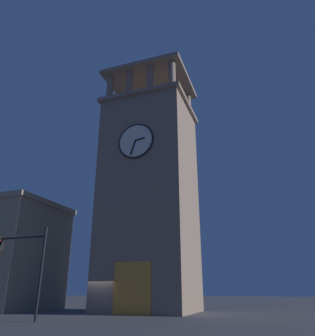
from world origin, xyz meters
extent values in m
plane|color=#4C4C51|center=(0.00, 0.00, 0.00)|extent=(200.00, 200.00, 0.00)
cube|color=gray|center=(-2.90, -3.20, 9.96)|extent=(8.11, 7.47, 19.92)
cube|color=gray|center=(-2.90, -3.20, 20.12)|extent=(8.71, 8.07, 0.40)
cylinder|color=gray|center=(-6.36, -0.07, 21.85)|extent=(0.70, 0.70, 3.06)
cylinder|color=gray|center=(-4.05, -0.07, 21.85)|extent=(0.70, 0.70, 3.06)
cylinder|color=gray|center=(-1.75, -0.07, 21.85)|extent=(0.70, 0.70, 3.06)
cylinder|color=gray|center=(0.55, -0.07, 21.85)|extent=(0.70, 0.70, 3.06)
cylinder|color=gray|center=(-6.36, -6.34, 21.85)|extent=(0.70, 0.70, 3.06)
cylinder|color=gray|center=(-4.05, -6.34, 21.85)|extent=(0.70, 0.70, 3.06)
cylinder|color=gray|center=(-1.75, -6.34, 21.85)|extent=(0.70, 0.70, 3.06)
cylinder|color=gray|center=(0.55, -6.34, 21.85)|extent=(0.70, 0.70, 3.06)
cube|color=gray|center=(-2.90, -3.20, 23.58)|extent=(8.71, 8.07, 0.40)
cylinder|color=black|center=(-2.90, -3.20, 25.33)|extent=(0.12, 0.12, 3.09)
cylinder|color=silver|center=(-2.90, 0.59, 14.81)|extent=(3.36, 0.12, 3.36)
torus|color=black|center=(-2.90, 0.61, 14.81)|extent=(3.52, 0.16, 3.52)
cube|color=black|center=(-3.36, 0.69, 14.88)|extent=(0.93, 0.06, 0.26)
cube|color=black|center=(-2.68, 0.69, 14.13)|extent=(0.55, 0.06, 1.40)
cube|color=orange|center=(-2.90, 0.48, 2.00)|extent=(3.20, 0.24, 4.00)
cylinder|color=black|center=(0.32, 7.61, 2.87)|extent=(0.16, 0.16, 5.73)
cylinder|color=black|center=(2.15, 7.61, 5.15)|extent=(3.67, 0.12, 0.12)
cube|color=black|center=(3.99, 7.61, 4.72)|extent=(0.22, 0.30, 0.75)
sphere|color=red|center=(3.99, 7.79, 5.00)|extent=(0.16, 0.16, 0.16)
camera|label=1|loc=(-13.91, 25.34, 1.75)|focal=34.37mm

